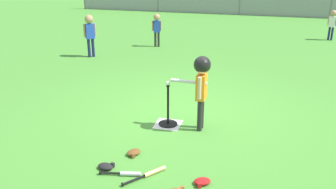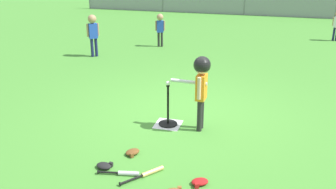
% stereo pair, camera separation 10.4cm
% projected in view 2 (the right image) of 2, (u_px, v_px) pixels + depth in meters
% --- Properties ---
extents(ground_plane, '(60.00, 60.00, 0.00)m').
position_uv_depth(ground_plane, '(184.00, 113.00, 6.83)').
color(ground_plane, '#478C33').
extents(home_plate, '(0.44, 0.44, 0.01)m').
position_uv_depth(home_plate, '(168.00, 124.00, 6.38)').
color(home_plate, white).
rests_on(home_plate, ground_plane).
extents(batting_tee, '(0.32, 0.32, 0.71)m').
position_uv_depth(batting_tee, '(168.00, 118.00, 6.34)').
color(batting_tee, black).
rests_on(batting_tee, ground_plane).
extents(baseball_on_tee, '(0.07, 0.07, 0.07)m').
position_uv_depth(baseball_on_tee, '(168.00, 83.00, 6.11)').
color(baseball_on_tee, white).
rests_on(baseball_on_tee, batting_tee).
extents(batter_child, '(0.65, 0.36, 1.25)m').
position_uv_depth(batter_child, '(201.00, 78.00, 5.89)').
color(batter_child, '#262626').
rests_on(batter_child, ground_plane).
extents(fielder_near_left, '(0.29, 0.20, 1.02)m').
position_uv_depth(fielder_near_left, '(160.00, 26.00, 11.44)').
color(fielder_near_left, '#262626').
rests_on(fielder_near_left, ground_plane).
extents(fielder_deep_left, '(0.28, 0.26, 1.18)m').
position_uv_depth(fielder_deep_left, '(93.00, 30.00, 10.29)').
color(fielder_deep_left, '#191E4C').
rests_on(fielder_deep_left, ground_plane).
extents(spare_bat_silver, '(0.56, 0.16, 0.06)m').
position_uv_depth(spare_bat_silver, '(124.00, 173.00, 4.91)').
color(spare_bat_silver, silver).
rests_on(spare_bat_silver, ground_plane).
extents(spare_bat_wood, '(0.45, 0.56, 0.06)m').
position_uv_depth(spare_bat_wood, '(148.00, 173.00, 4.92)').
color(spare_bat_wood, '#DBB266').
rests_on(spare_bat_wood, ground_plane).
extents(glove_by_plate, '(0.25, 0.27, 0.07)m').
position_uv_depth(glove_by_plate, '(132.00, 152.00, 5.42)').
color(glove_by_plate, brown).
rests_on(glove_by_plate, ground_plane).
extents(glove_near_bats, '(0.27, 0.25, 0.07)m').
position_uv_depth(glove_near_bats, '(200.00, 182.00, 4.72)').
color(glove_near_bats, '#B21919').
rests_on(glove_near_bats, ground_plane).
extents(glove_outfield_drop, '(0.25, 0.20, 0.07)m').
position_uv_depth(glove_outfield_drop, '(104.00, 166.00, 5.08)').
color(glove_outfield_drop, black).
rests_on(glove_outfield_drop, ground_plane).
extents(outfield_fence, '(16.06, 0.06, 1.15)m').
position_uv_depth(outfield_fence, '(245.00, 2.00, 17.35)').
color(outfield_fence, slate).
rests_on(outfield_fence, ground_plane).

